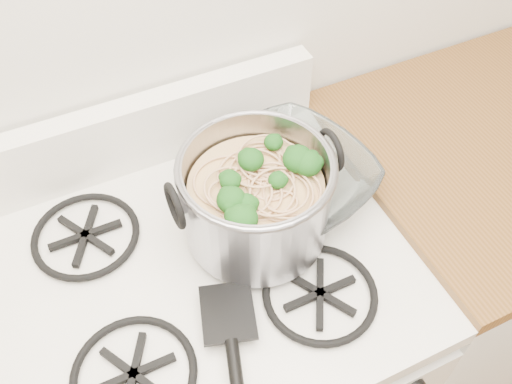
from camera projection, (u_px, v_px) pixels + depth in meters
name	position (u px, v px, depth m)	size (l,w,h in m)	color
gas_range	(214.00, 369.00, 1.40)	(0.76, 0.66, 0.92)	white
counter_right	(497.00, 237.00, 1.63)	(1.00, 0.65, 0.92)	silver
stock_pot	(256.00, 199.00, 1.01)	(0.30, 0.27, 0.19)	#96959D
spatula	(228.00, 310.00, 0.95)	(0.29, 0.31, 0.02)	black
glass_bowl	(286.00, 187.00, 1.12)	(0.13, 0.13, 0.03)	white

